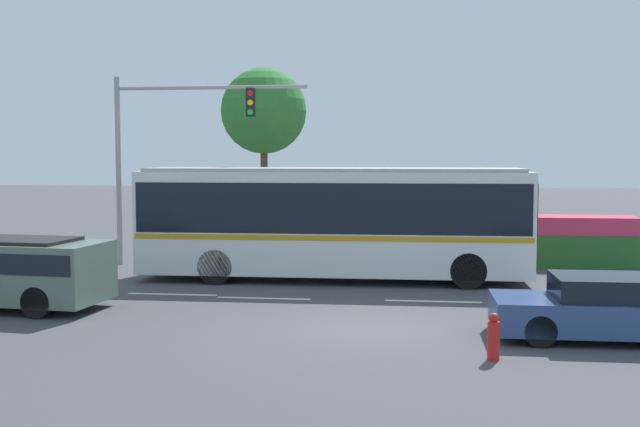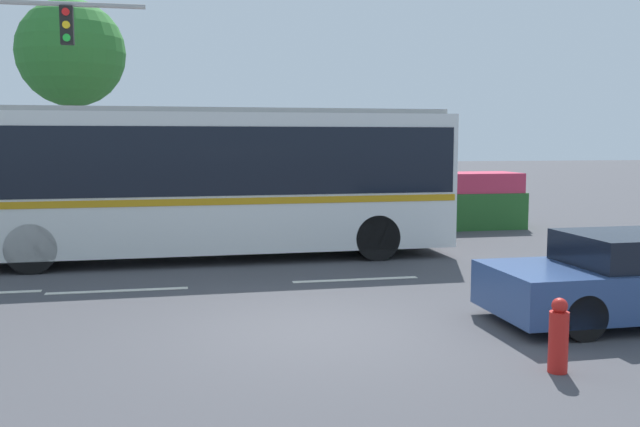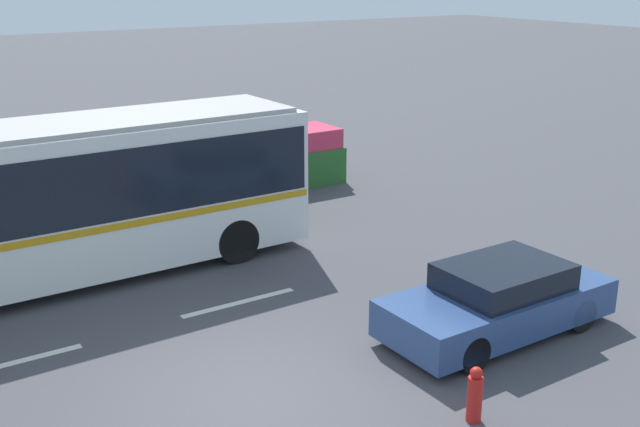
# 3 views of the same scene
# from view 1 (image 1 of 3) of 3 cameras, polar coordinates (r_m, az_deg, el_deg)

# --- Properties ---
(ground_plane) EXTENTS (140.00, 140.00, 0.00)m
(ground_plane) POSITION_cam_1_polar(r_m,az_deg,el_deg) (16.81, 3.66, -8.35)
(ground_plane) COLOR #444449
(city_bus) EXTENTS (11.31, 2.69, 3.29)m
(city_bus) POSITION_cam_1_polar(r_m,az_deg,el_deg) (22.80, 1.00, -0.23)
(city_bus) COLOR silver
(city_bus) RESTS_ON ground
(sedan_foreground) EXTENTS (4.34, 1.82, 1.28)m
(sedan_foreground) POSITION_cam_1_polar(r_m,az_deg,el_deg) (16.67, 20.01, -6.57)
(sedan_foreground) COLOR navy
(sedan_foreground) RESTS_ON ground
(suv_left_lane) EXTENTS (5.25, 2.51, 1.69)m
(suv_left_lane) POSITION_cam_1_polar(r_m,az_deg,el_deg) (20.26, -22.23, -3.64)
(suv_left_lane) COLOR #516656
(suv_left_lane) RESTS_ON ground
(traffic_light_pole) EXTENTS (6.41, 0.24, 6.22)m
(traffic_light_pole) POSITION_cam_1_polar(r_m,az_deg,el_deg) (26.22, -11.27, 5.38)
(traffic_light_pole) COLOR gray
(traffic_light_pole) RESTS_ON ground
(flowering_hedge) EXTENTS (8.91, 1.59, 1.65)m
(flowering_hedge) POSITION_cam_1_polar(r_m,az_deg,el_deg) (26.73, 12.95, -1.93)
(flowering_hedge) COLOR #286028
(flowering_hedge) RESTS_ON ground
(street_tree_left) EXTENTS (3.45, 3.45, 7.14)m
(street_tree_left) POSITION_cam_1_polar(r_m,az_deg,el_deg) (31.71, -4.12, 7.43)
(street_tree_left) COLOR brown
(street_tree_left) RESTS_ON ground
(fire_hydrant) EXTENTS (0.22, 0.22, 0.86)m
(fire_hydrant) POSITION_cam_1_polar(r_m,az_deg,el_deg) (14.53, 12.53, -8.82)
(fire_hydrant) COLOR red
(fire_hydrant) RESTS_ON ground
(lane_stripe_near) EXTENTS (2.40, 0.16, 0.01)m
(lane_stripe_near) POSITION_cam_1_polar(r_m,az_deg,el_deg) (19.92, 8.27, -6.36)
(lane_stripe_near) COLOR silver
(lane_stripe_near) RESTS_ON ground
(lane_stripe_mid) EXTENTS (2.40, 0.16, 0.01)m
(lane_stripe_mid) POSITION_cam_1_polar(r_m,az_deg,el_deg) (20.17, -4.12, -6.18)
(lane_stripe_mid) COLOR silver
(lane_stripe_mid) RESTS_ON ground
(lane_stripe_far) EXTENTS (2.40, 0.16, 0.01)m
(lane_stripe_far) POSITION_cam_1_polar(r_m,az_deg,el_deg) (21.04, -10.73, -5.81)
(lane_stripe_far) COLOR silver
(lane_stripe_far) RESTS_ON ground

